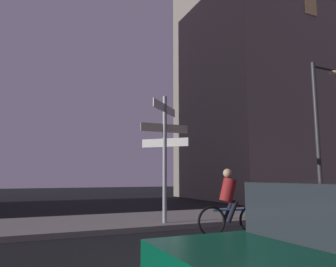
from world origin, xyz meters
The scene contains 5 objects.
sidewalk_kerb centered at (0.00, 6.37, 0.07)m, with size 40.00×3.27×0.14m, color gray.
signpost centered at (1.09, 5.20, 2.31)m, with size 1.47×1.21×3.61m.
street_lamp centered at (7.68, 5.38, 3.51)m, with size 1.50×0.28×5.69m.
cyclist centered at (2.07, 3.44, 0.75)m, with size 1.81×0.37×1.61m.
building_right_block centered at (13.95, 13.80, 7.81)m, with size 12.94×8.82×15.62m.
Camera 1 is at (-2.55, -3.12, 1.41)m, focal length 33.90 mm.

